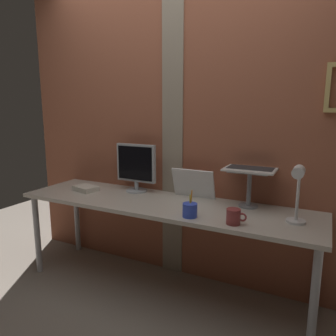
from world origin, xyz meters
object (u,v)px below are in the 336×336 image
whiteboard_panel (193,184)px  pen_cup (190,210)px  desk_lamp (298,188)px  coffee_mug (234,217)px  laptop (253,161)px  monitor (136,166)px

whiteboard_panel → pen_cup: 0.46m
desk_lamp → coffee_mug: (-0.34, -0.15, -0.19)m
desk_lamp → pen_cup: (-0.64, -0.15, -0.19)m
desk_lamp → coffee_mug: bearing=-155.9°
laptop → coffee_mug: size_ratio=2.82×
monitor → coffee_mug: bearing=-22.2°
monitor → coffee_mug: 1.05m
whiteboard_panel → desk_lamp: desk_lamp is taller
monitor → laptop: size_ratio=1.14×
laptop → whiteboard_panel: laptop is taller
monitor → whiteboard_panel: size_ratio=1.17×
laptop → pen_cup: laptop is taller
laptop → coffee_mug: 0.54m
laptop → desk_lamp: bearing=-42.5°
monitor → pen_cup: monitor is taller
monitor → desk_lamp: monitor is taller
coffee_mug → monitor: bearing=157.8°
monitor → desk_lamp: size_ratio=1.08×
monitor → laptop: laptop is taller
laptop → whiteboard_panel: (-0.45, -0.04, -0.21)m
pen_cup → monitor: bearing=149.5°
laptop → whiteboard_panel: bearing=-175.4°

